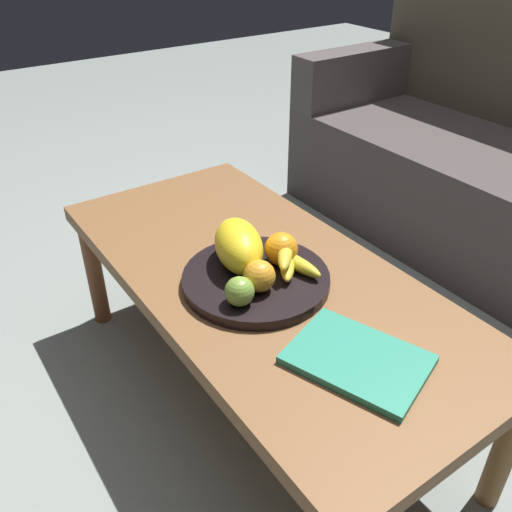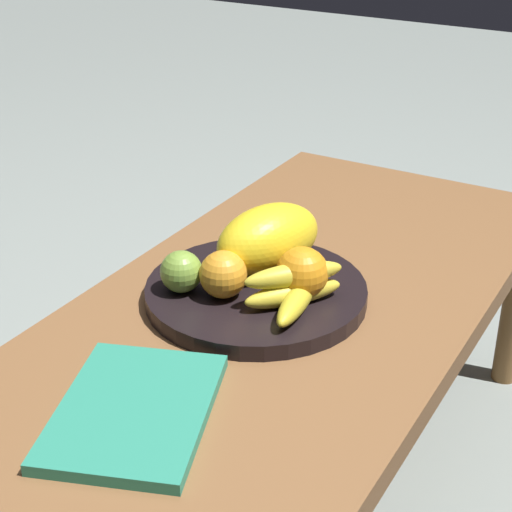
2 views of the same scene
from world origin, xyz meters
TOP-DOWN VIEW (x-y plane):
  - ground_plane at (0.00, 0.00)m, footprint 8.00×8.00m
  - coffee_table at (0.00, 0.00)m, footprint 1.18×0.56m
  - fruit_bowl at (0.03, -0.04)m, footprint 0.34×0.34m
  - melon_large_front at (-0.03, -0.05)m, footprint 0.21×0.16m
  - orange_front at (0.02, 0.04)m, footprint 0.08×0.08m
  - orange_left at (0.08, -0.06)m, footprint 0.07×0.07m
  - apple_front at (0.10, -0.12)m, footprint 0.06×0.06m
  - banana_bunch at (0.05, 0.04)m, footprint 0.16×0.12m
  - magazine at (0.35, -0.02)m, footprint 0.30×0.25m

SIDE VIEW (x-z plane):
  - ground_plane at x=0.00m, z-range 0.00..0.00m
  - coffee_table at x=0.00m, z-range 0.16..0.56m
  - magazine at x=0.35m, z-range 0.40..0.42m
  - fruit_bowl at x=0.03m, z-range 0.40..0.43m
  - banana_bunch at x=0.05m, z-range 0.42..0.48m
  - apple_front at x=0.10m, z-range 0.43..0.49m
  - orange_left at x=0.08m, z-range 0.43..0.50m
  - orange_front at x=0.02m, z-range 0.43..0.51m
  - melon_large_front at x=-0.03m, z-range 0.43..0.53m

